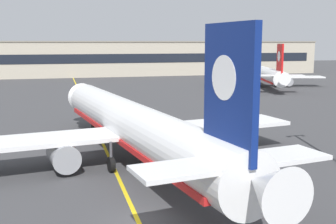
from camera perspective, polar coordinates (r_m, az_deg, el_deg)
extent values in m
plane|color=#3D3D3F|center=(26.26, -3.61, -14.50)|extent=(400.00, 400.00, 0.00)
cube|color=yellow|center=(54.80, -9.81, -1.94)|extent=(1.45, 180.00, 0.01)
cylinder|color=white|center=(37.40, -4.80, -1.64)|extent=(9.30, 36.16, 3.80)
cone|color=white|center=(55.78, -11.28, 1.85)|extent=(3.97, 3.12, 3.61)
cone|color=white|center=(20.53, 13.44, -9.98)|extent=(3.25, 3.21, 2.85)
cube|color=red|center=(37.61, -4.77, -3.20)|extent=(8.78, 33.30, 0.44)
cube|color=black|center=(53.86, -10.86, 2.32)|extent=(2.99, 1.53, 0.60)
cube|color=white|center=(38.12, -5.07, -2.74)|extent=(32.36, 9.67, 0.36)
cylinder|color=gray|center=(35.99, -13.96, -5.70)|extent=(2.83, 3.91, 2.30)
cylinder|color=black|center=(37.76, -14.44, -5.02)|extent=(1.96, 0.48, 1.95)
cylinder|color=gray|center=(39.88, 3.91, -3.97)|extent=(2.83, 3.91, 2.30)
cylinder|color=black|center=(41.48, 2.72, -3.44)|extent=(1.96, 0.48, 1.95)
cube|color=navy|center=(22.51, 8.31, 2.73)|extent=(1.13, 4.80, 7.20)
cylinder|color=white|center=(22.69, 7.95, 4.62)|extent=(0.80, 2.44, 2.40)
cube|color=white|center=(22.73, 8.89, -6.73)|extent=(11.30, 4.46, 0.24)
cylinder|color=#4C4C51|center=(51.47, -10.04, -1.01)|extent=(0.24, 0.24, 1.60)
cylinder|color=black|center=(51.66, -10.01, -2.13)|extent=(0.53, 0.95, 0.90)
cylinder|color=#4C4C51|center=(35.16, -7.71, -5.29)|extent=(0.24, 0.24, 1.60)
cylinder|color=black|center=(35.45, -7.67, -7.04)|extent=(0.60, 1.35, 1.30)
cylinder|color=#4C4C51|center=(36.87, 0.09, -4.51)|extent=(0.24, 0.24, 1.60)
cylinder|color=black|center=(37.16, 0.09, -6.19)|extent=(0.60, 1.35, 1.30)
cylinder|color=white|center=(105.38, 12.92, 5.04)|extent=(11.86, 31.82, 3.39)
cone|color=white|center=(122.20, 11.22, 5.66)|extent=(3.72, 3.10, 3.22)
cone|color=white|center=(88.58, 15.29, 4.41)|extent=(3.12, 3.09, 2.54)
cube|color=red|center=(105.45, 12.90, 4.54)|extent=(11.11, 29.33, 0.39)
cube|color=black|center=(120.51, 11.38, 5.89)|extent=(2.71, 1.63, 0.53)
cube|color=white|center=(105.96, 12.85, 4.66)|extent=(28.63, 11.77, 0.32)
cylinder|color=gray|center=(104.14, 9.95, 4.07)|extent=(2.84, 3.64, 2.05)
cylinder|color=black|center=(105.76, 9.80, 4.16)|extent=(1.72, 0.62, 1.74)
cylinder|color=gray|center=(106.49, 15.84, 3.97)|extent=(2.84, 3.64, 2.05)
cylinder|color=black|center=(108.08, 15.61, 4.06)|extent=(1.72, 0.62, 1.74)
cube|color=red|center=(91.46, 14.88, 6.89)|extent=(1.49, 4.22, 6.42)
cylinder|color=white|center=(91.70, 14.86, 7.30)|extent=(0.95, 2.17, 2.14)
cube|color=white|center=(91.13, 14.88, 4.81)|extent=(10.12, 5.03, 0.21)
cylinder|color=#4C4C51|center=(118.14, 11.57, 4.65)|extent=(0.21, 0.21, 1.43)
cylinder|color=black|center=(118.21, 11.55, 4.21)|extent=(0.56, 0.87, 0.80)
cylinder|color=#4C4C51|center=(103.29, 11.84, 4.14)|extent=(0.21, 0.21, 1.43)
cylinder|color=black|center=(103.38, 11.82, 3.59)|extent=(0.65, 1.21, 1.16)
cylinder|color=#4C4C51|center=(104.29, 14.35, 4.10)|extent=(0.21, 0.21, 1.43)
cylinder|color=black|center=(104.38, 14.32, 3.55)|extent=(0.65, 1.21, 1.16)
cone|color=orange|center=(54.04, -6.37, -1.73)|extent=(0.36, 0.36, 0.55)
cylinder|color=white|center=(54.04, -6.37, -1.70)|extent=(0.23, 0.23, 0.07)
cube|color=orange|center=(54.09, -6.36, -2.00)|extent=(0.44, 0.44, 0.03)
cube|color=#B2A893|center=(137.57, -10.65, 7.01)|extent=(155.62, 12.00, 10.70)
cube|color=black|center=(131.53, -10.45, 7.09)|extent=(149.39, 0.12, 2.80)
cube|color=gray|center=(137.47, -10.72, 9.32)|extent=(156.02, 12.40, 0.40)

